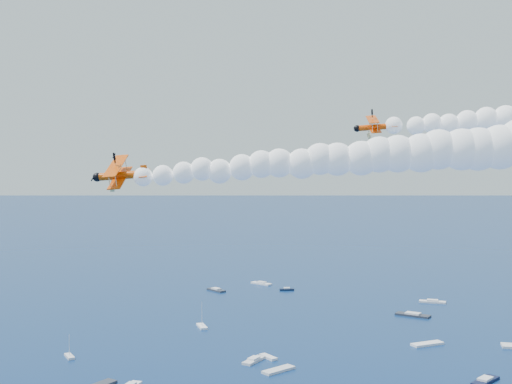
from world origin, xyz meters
The scene contains 4 objects.
biplane_lead centered at (19.03, 29.53, 61.61)m, with size 6.43×7.21×4.34m, color #D74204, non-canonical shape.
biplane_trail centered at (-4.63, -0.04, 54.66)m, with size 7.60×8.52×5.13m, color #DD4904, non-canonical shape.
smoke_trail_trail centered at (25.97, 17.96, 57.41)m, with size 63.12×40.05×12.60m, color white, non-canonical shape.
spectator_boats centered at (-14.87, 118.13, 0.35)m, with size 214.53×172.57×0.70m.
Camera 1 is at (61.57, -66.90, 57.27)m, focal length 48.36 mm.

